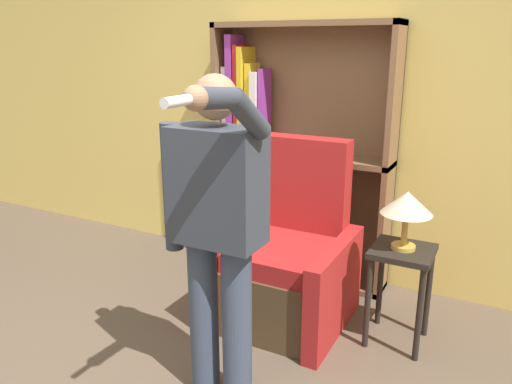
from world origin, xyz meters
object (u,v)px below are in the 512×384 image
(side_table, at_px, (401,270))
(person_standing, at_px, (216,226))
(table_lamp, at_px, (407,205))
(bookcase, at_px, (279,157))
(armchair, at_px, (288,265))

(side_table, bearing_deg, person_standing, -126.72)
(side_table, bearing_deg, table_lamp, -90.00)
(bookcase, xyz_separation_m, side_table, (1.11, -0.61, -0.46))
(bookcase, distance_m, person_standing, 1.60)
(bookcase, distance_m, armchair, 0.95)
(bookcase, distance_m, side_table, 1.35)
(armchair, height_order, person_standing, person_standing)
(table_lamp, bearing_deg, person_standing, -126.72)
(side_table, height_order, table_lamp, table_lamp)
(table_lamp, bearing_deg, armchair, -177.00)
(armchair, bearing_deg, table_lamp, 3.00)
(bookcase, distance_m, table_lamp, 1.27)
(person_standing, bearing_deg, armchair, 91.32)
(bookcase, relative_size, side_table, 3.13)
(bookcase, height_order, table_lamp, bookcase)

